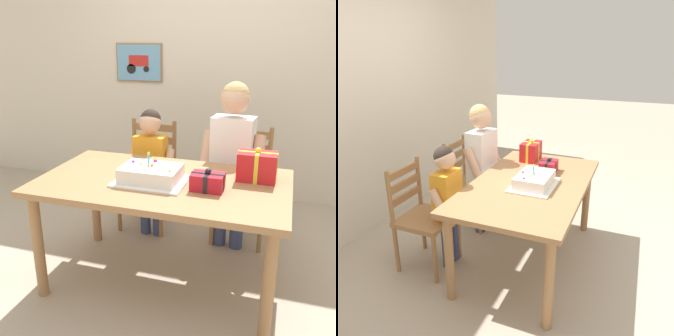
{
  "view_description": "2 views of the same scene",
  "coord_description": "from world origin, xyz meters",
  "views": [
    {
      "loc": [
        0.72,
        -2.14,
        1.6
      ],
      "look_at": [
        0.02,
        0.04,
        0.82
      ],
      "focal_mm": 40.79,
      "sensor_mm": 36.0,
      "label": 1
    },
    {
      "loc": [
        -2.48,
        -0.8,
        1.82
      ],
      "look_at": [
        -0.16,
        0.15,
        0.91
      ],
      "focal_mm": 35.9,
      "sensor_mm": 36.0,
      "label": 2
    }
  ],
  "objects": [
    {
      "name": "ground_plane",
      "position": [
        0.0,
        0.0,
        0.0
      ],
      "size": [
        20.0,
        20.0,
        0.0
      ],
      "primitive_type": "plane",
      "color": "tan"
    },
    {
      "name": "back_wall",
      "position": [
        -0.0,
        1.75,
        1.3
      ],
      "size": [
        6.4,
        0.11,
        2.6
      ],
      "color": "beige",
      "rests_on": "ground"
    },
    {
      "name": "birthday_cake",
      "position": [
        -0.06,
        -0.06,
        0.8
      ],
      "size": [
        0.44,
        0.34,
        0.19
      ],
      "color": "white",
      "rests_on": "dining_table"
    },
    {
      "name": "gift_box_red_large",
      "position": [
        0.3,
        -0.07,
        0.8
      ],
      "size": [
        0.2,
        0.14,
        0.14
      ],
      "color": "red",
      "rests_on": "dining_table"
    },
    {
      "name": "gift_box_beside_cake",
      "position": [
        0.56,
        0.18,
        0.84
      ],
      "size": [
        0.25,
        0.16,
        0.22
      ],
      "color": "red",
      "rests_on": "dining_table"
    },
    {
      "name": "child_older",
      "position": [
        0.34,
        0.62,
        0.8
      ],
      "size": [
        0.49,
        0.29,
        1.31
      ],
      "color": "#38426B",
      "rests_on": "ground"
    },
    {
      "name": "child_younger",
      "position": [
        -0.31,
        0.62,
        0.65
      ],
      "size": [
        0.39,
        0.22,
        1.08
      ],
      "color": "#38426B",
      "rests_on": "ground"
    },
    {
      "name": "chair_right",
      "position": [
        0.41,
        0.82,
        0.47
      ],
      "size": [
        0.43,
        0.43,
        0.92
      ],
      "color": "#996B42",
      "rests_on": "ground"
    },
    {
      "name": "dining_table",
      "position": [
        0.0,
        0.0,
        0.66
      ],
      "size": [
        1.57,
        0.91,
        0.75
      ],
      "color": "#9E7047",
      "rests_on": "ground"
    },
    {
      "name": "chair_left",
      "position": [
        -0.41,
        0.82,
        0.47
      ],
      "size": [
        0.42,
        0.42,
        0.92
      ],
      "color": "#996B42",
      "rests_on": "ground"
    }
  ]
}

